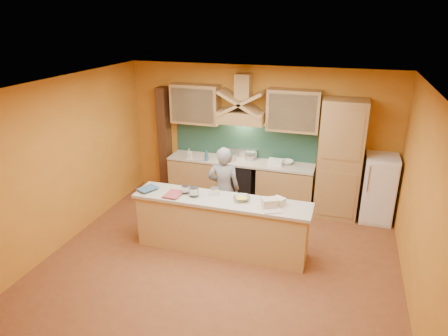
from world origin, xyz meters
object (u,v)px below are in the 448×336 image
(stove, at_px, (240,182))
(kitchen_scale, at_px, (214,192))
(fridge, at_px, (378,189))
(mixing_bowl, at_px, (242,198))
(person, at_px, (223,189))

(stove, bearing_deg, kitchen_scale, -88.60)
(fridge, xyz_separation_m, kitchen_scale, (-2.66, -1.77, 0.35))
(fridge, height_order, mixing_bowl, fridge)
(person, distance_m, mixing_bowl, 0.84)
(stove, distance_m, person, 1.24)
(kitchen_scale, height_order, mixing_bowl, kitchen_scale)
(stove, relative_size, fridge, 0.69)
(kitchen_scale, xyz_separation_m, mixing_bowl, (0.48, -0.07, -0.02))
(stove, bearing_deg, mixing_bowl, -74.16)
(stove, xyz_separation_m, fridge, (2.70, 0.00, 0.20))
(fridge, relative_size, person, 0.82)
(fridge, height_order, kitchen_scale, fridge)
(fridge, bearing_deg, person, -155.99)
(mixing_bowl, bearing_deg, stove, 105.84)
(person, xyz_separation_m, mixing_bowl, (0.51, -0.64, 0.19))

